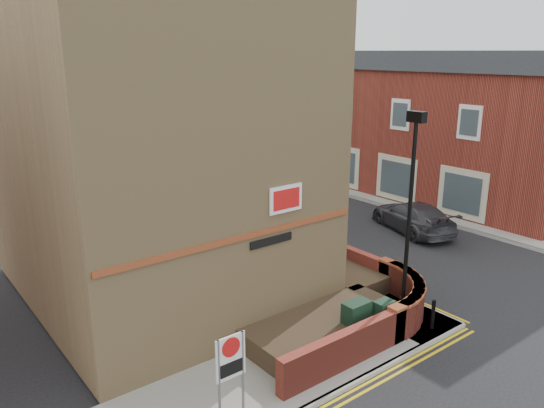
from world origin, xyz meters
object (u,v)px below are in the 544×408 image
(lamppost, at_px, (409,220))
(zone_sign, at_px, (231,365))
(utility_cabinet_large, at_px, (356,322))
(silver_car_near, at_px, (275,214))

(lamppost, distance_m, zone_sign, 6.85)
(utility_cabinet_large, height_order, zone_sign, zone_sign)
(silver_car_near, bearing_deg, lamppost, -113.77)
(utility_cabinet_large, distance_m, zone_sign, 4.86)
(lamppost, distance_m, silver_car_near, 10.38)
(utility_cabinet_large, bearing_deg, silver_car_near, 64.00)
(zone_sign, xyz_separation_m, silver_car_near, (9.35, 10.34, -0.99))
(zone_sign, bearing_deg, lamppost, 6.07)
(lamppost, distance_m, utility_cabinet_large, 3.24)
(lamppost, height_order, silver_car_near, lamppost)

